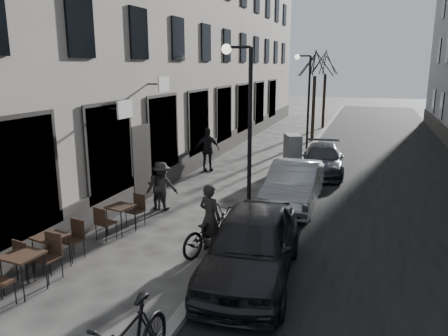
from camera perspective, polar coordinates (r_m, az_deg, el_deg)
The scene contains 18 objects.
road at distance 22.33m, azimuth 19.81°, elevation 0.81°, with size 7.30×60.00×0.00m, color black.
kerb at distance 22.51m, azimuth 10.51°, elevation 1.63°, with size 0.25×60.00×0.12m, color slate.
streetlamp_near at distance 12.41m, azimuth 2.65°, elevation 6.99°, with size 0.90×0.28×5.09m.
streetlamp_far at distance 24.14m, azimuth 10.63°, elevation 9.83°, with size 0.90×0.28×5.09m.
tree_near at distance 27.06m, azimuth 11.86°, elevation 13.31°, with size 2.40×2.40×5.70m.
tree_far at distance 33.03m, azimuth 13.16°, elevation 13.19°, with size 2.40×2.40×5.70m.
bistro_set_a at distance 9.88m, azimuth -24.69°, elevation -11.92°, with size 0.75×1.72×1.00m.
bistro_set_b at distance 10.74m, azimuth -21.61°, elevation -9.76°, with size 0.77×1.64×0.94m.
bistro_set_c at distance 12.37m, azimuth -13.30°, elevation -6.17°, with size 0.76×1.61×0.92m.
utility_cabinet at distance 19.25m, azimuth 8.91°, elevation 1.98°, with size 0.59×1.07×1.60m, color slate.
bicycle at distance 10.92m, azimuth -1.82°, elevation -8.15°, with size 0.70×2.01×1.05m, color black.
cyclist_rider at distance 10.80m, azimuth -1.84°, elevation -6.49°, with size 0.63×0.41×1.73m, color black.
pedestrian_near at distance 14.10m, azimuth -8.55°, elevation -2.27°, with size 0.75×0.59×1.55m, color #282522.
pedestrian_mid at distance 14.03m, azimuth -8.14°, elevation -2.33°, with size 1.00×0.57×1.54m, color #2A2825.
pedestrian_far at distance 19.01m, azimuth -2.22°, elevation 2.44°, with size 1.11×0.46×1.90m, color black.
car_near at distance 9.48m, azimuth 3.60°, elevation -10.03°, with size 1.82×4.51×1.54m, color black.
car_mid at distance 14.45m, azimuth 9.11°, elevation -2.15°, with size 1.51×4.34×1.43m, color gray.
car_far at distance 19.02m, azimuth 12.74°, elevation 1.09°, with size 1.71×4.19×1.22m, color #303139.
Camera 1 is at (3.21, -5.86, 4.51)m, focal length 35.00 mm.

